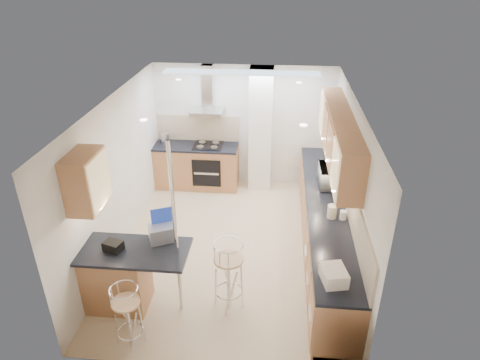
# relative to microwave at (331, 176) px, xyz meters

# --- Properties ---
(ground) EXTENTS (4.80, 4.80, 0.00)m
(ground) POSITION_rel_microwave_xyz_m (-1.61, -0.65, -1.08)
(ground) COLOR #D5B18E
(ground) RESTS_ON ground
(room_shell) EXTENTS (3.64, 4.84, 2.51)m
(room_shell) POSITION_rel_microwave_xyz_m (-1.28, -0.27, 0.46)
(room_shell) COLOR silver
(room_shell) RESTS_ON ground
(right_counter) EXTENTS (0.63, 4.40, 0.92)m
(right_counter) POSITION_rel_microwave_xyz_m (-0.11, -0.65, -0.62)
(right_counter) COLOR #9F6C3F
(right_counter) RESTS_ON ground
(back_counter) EXTENTS (1.70, 0.63, 0.92)m
(back_counter) POSITION_rel_microwave_xyz_m (-2.56, 1.45, -0.62)
(back_counter) COLOR #9F6C3F
(back_counter) RESTS_ON ground
(peninsula) EXTENTS (1.47, 0.72, 0.94)m
(peninsula) POSITION_rel_microwave_xyz_m (-2.73, -2.10, -0.60)
(peninsula) COLOR #9F6C3F
(peninsula) RESTS_ON ground
(microwave) EXTENTS (0.39, 0.58, 0.32)m
(microwave) POSITION_rel_microwave_xyz_m (0.00, 0.00, 0.00)
(microwave) COLOR silver
(microwave) RESTS_ON right_counter
(laptop) EXTENTS (0.39, 0.35, 0.22)m
(laptop) POSITION_rel_microwave_xyz_m (-2.40, -1.84, -0.03)
(laptop) COLOR #ABADB4
(laptop) RESTS_ON peninsula
(bag) EXTENTS (0.27, 0.23, 0.13)m
(bag) POSITION_rel_microwave_xyz_m (-2.97, -2.12, -0.08)
(bag) COLOR black
(bag) RESTS_ON peninsula
(bar_stool_near) EXTENTS (0.41, 0.41, 0.89)m
(bar_stool_near) POSITION_rel_microwave_xyz_m (-2.64, -2.75, -0.64)
(bar_stool_near) COLOR tan
(bar_stool_near) RESTS_ON ground
(bar_stool_end) EXTENTS (0.57, 0.57, 1.04)m
(bar_stool_end) POSITION_rel_microwave_xyz_m (-1.49, -1.97, -0.56)
(bar_stool_end) COLOR tan
(bar_stool_end) RESTS_ON ground
(jar_a) EXTENTS (0.14, 0.14, 0.18)m
(jar_a) POSITION_rel_microwave_xyz_m (0.03, 0.55, -0.07)
(jar_a) COLOR white
(jar_a) RESTS_ON right_counter
(jar_b) EXTENTS (0.14, 0.14, 0.13)m
(jar_b) POSITION_rel_microwave_xyz_m (-0.05, -0.06, -0.09)
(jar_b) COLOR white
(jar_b) RESTS_ON right_counter
(jar_c) EXTENTS (0.16, 0.16, 0.20)m
(jar_c) POSITION_rel_microwave_xyz_m (-0.08, -1.03, -0.06)
(jar_c) COLOR beige
(jar_c) RESTS_ON right_counter
(jar_d) EXTENTS (0.12, 0.12, 0.13)m
(jar_d) POSITION_rel_microwave_xyz_m (0.08, -1.06, -0.09)
(jar_d) COLOR silver
(jar_d) RESTS_ON right_counter
(bread_bin) EXTENTS (0.33, 0.39, 0.18)m
(bread_bin) POSITION_rel_microwave_xyz_m (-0.19, -2.44, -0.07)
(bread_bin) COLOR white
(bread_bin) RESTS_ON right_counter
(kettle) EXTENTS (0.16, 0.16, 0.22)m
(kettle) POSITION_rel_microwave_xyz_m (-3.20, 1.50, -0.05)
(kettle) COLOR silver
(kettle) RESTS_ON back_counter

